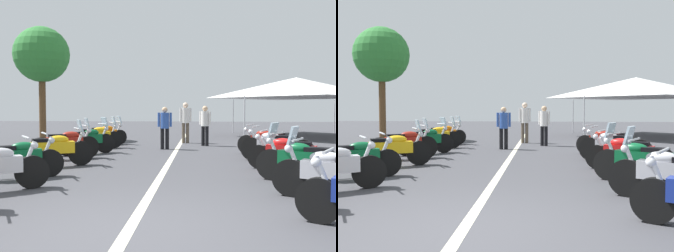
% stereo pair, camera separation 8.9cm
% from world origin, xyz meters
% --- Properties ---
extents(ground_plane, '(80.00, 80.00, 0.00)m').
position_xyz_m(ground_plane, '(0.00, 0.00, 0.00)').
color(ground_plane, '#424247').
extents(lane_centre_stripe, '(23.59, 0.16, 0.01)m').
position_xyz_m(lane_centre_stripe, '(6.18, 0.00, 0.00)').
color(lane_centre_stripe, beige).
rests_on(lane_centre_stripe, ground_plane).
extents(motorcycle_left_row_2, '(1.21, 1.78, 0.98)m').
position_xyz_m(motorcycle_left_row_2, '(3.13, 3.03, 0.45)').
color(motorcycle_left_row_2, black).
rests_on(motorcycle_left_row_2, ground_plane).
extents(motorcycle_left_row_3, '(1.23, 1.94, 1.21)m').
position_xyz_m(motorcycle_left_row_3, '(4.82, 2.92, 0.47)').
color(motorcycle_left_row_3, black).
rests_on(motorcycle_left_row_3, ground_plane).
extents(motorcycle_left_row_4, '(1.21, 1.80, 1.23)m').
position_xyz_m(motorcycle_left_row_4, '(6.25, 3.10, 0.48)').
color(motorcycle_left_row_4, black).
rests_on(motorcycle_left_row_4, ground_plane).
extents(motorcycle_left_row_5, '(1.42, 1.63, 1.22)m').
position_xyz_m(motorcycle_left_row_5, '(7.56, 2.86, 0.47)').
color(motorcycle_left_row_5, black).
rests_on(motorcycle_left_row_5, ground_plane).
extents(motorcycle_left_row_6, '(1.15, 1.91, 1.21)m').
position_xyz_m(motorcycle_left_row_6, '(9.22, 3.04, 0.47)').
color(motorcycle_left_row_6, black).
rests_on(motorcycle_left_row_6, ground_plane).
extents(motorcycle_left_row_7, '(1.36, 1.74, 1.20)m').
position_xyz_m(motorcycle_left_row_7, '(10.61, 3.10, 0.46)').
color(motorcycle_left_row_7, black).
rests_on(motorcycle_left_row_7, ground_plane).
extents(motorcycle_right_row_1, '(1.16, 1.93, 1.21)m').
position_xyz_m(motorcycle_right_row_1, '(1.72, -3.05, 0.47)').
color(motorcycle_right_row_1, black).
rests_on(motorcycle_right_row_1, ground_plane).
extents(motorcycle_right_row_2, '(1.27, 1.83, 1.22)m').
position_xyz_m(motorcycle_right_row_2, '(3.16, -2.95, 0.47)').
color(motorcycle_right_row_2, black).
rests_on(motorcycle_right_row_2, ground_plane).
extents(motorcycle_right_row_3, '(1.06, 1.98, 0.98)m').
position_xyz_m(motorcycle_right_row_3, '(4.73, -3.03, 0.45)').
color(motorcycle_right_row_3, black).
rests_on(motorcycle_right_row_3, ground_plane).
extents(motorcycle_right_row_4, '(1.02, 1.93, 1.02)m').
position_xyz_m(motorcycle_right_row_4, '(6.29, -3.00, 0.47)').
color(motorcycle_right_row_4, black).
rests_on(motorcycle_right_row_4, ground_plane).
extents(motorcycle_right_row_5, '(1.21, 1.93, 1.00)m').
position_xyz_m(motorcycle_right_row_5, '(7.72, -3.06, 0.46)').
color(motorcycle_right_row_5, black).
rests_on(motorcycle_right_row_5, ground_plane).
extents(bystander_0, '(0.32, 0.52, 1.78)m').
position_xyz_m(bystander_0, '(11.90, -0.21, 1.05)').
color(bystander_0, brown).
rests_on(bystander_0, ground_plane).
extents(bystander_1, '(0.32, 0.53, 1.58)m').
position_xyz_m(bystander_1, '(9.28, 0.45, 0.92)').
color(bystander_1, black).
rests_on(bystander_1, ground_plane).
extents(bystander_2, '(0.32, 0.47, 1.63)m').
position_xyz_m(bystander_2, '(10.72, -1.05, 0.95)').
color(bystander_2, black).
rests_on(bystander_2, ground_plane).
extents(roadside_tree_0, '(2.65, 2.65, 5.45)m').
position_xyz_m(roadside_tree_0, '(12.98, 6.76, 4.08)').
color(roadside_tree_0, brown).
rests_on(roadside_tree_0, ground_plane).
extents(event_tent, '(6.89, 6.89, 3.20)m').
position_xyz_m(event_tent, '(16.25, -6.01, 2.65)').
color(event_tent, white).
rests_on(event_tent, ground_plane).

